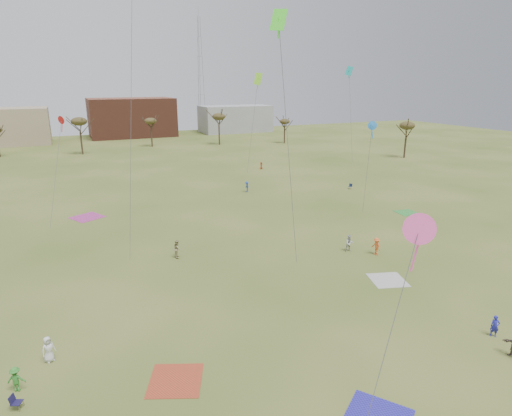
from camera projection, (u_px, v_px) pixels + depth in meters
name	position (u px, v px, depth m)	size (l,w,h in m)	color
ground	(323.00, 321.00, 31.37)	(260.00, 260.00, 0.00)	#40551A
flyer_near_left	(48.00, 349.00, 26.68)	(0.84, 0.55, 1.72)	silver
flyer_near_center	(16.00, 379.00, 24.14)	(0.98, 0.57, 1.52)	#32822B
flyer_near_right	(495.00, 326.00, 29.35)	(0.57, 0.38, 1.57)	#2323A0
spectator_fore_b	(177.00, 249.00, 42.58)	(0.89, 0.69, 1.83)	#938B5E
flyer_mid_b	(376.00, 246.00, 43.27)	(1.17, 0.67, 1.81)	orange
spectator_mid_e	(349.00, 243.00, 44.10)	(0.87, 0.68, 1.79)	#BDBDBD
flyer_far_b	(261.00, 166.00, 85.80)	(0.72, 0.47, 1.47)	#9A301A
flyer_far_c	(247.00, 187.00, 68.07)	(1.08, 0.62, 1.68)	#203C95
blanket_red	(176.00, 381.00, 25.16)	(3.05, 3.05, 0.03)	#B03E23
blanket_cream	(388.00, 280.00, 37.88)	(2.99, 2.99, 0.03)	beige
blanket_plum	(87.00, 217.00, 55.45)	(3.51, 3.51, 0.03)	#B03686
blanket_olive	(407.00, 213.00, 57.39)	(2.66, 2.66, 0.03)	green
camp_chair_left	(17.00, 405.00, 22.90)	(0.71, 0.68, 0.87)	#19163C
camp_chair_right	(350.00, 187.00, 70.02)	(0.73, 0.72, 0.87)	#15213A
kites_aloft	(235.00, 63.00, 40.96)	(79.04, 61.15, 25.57)	red
tree_line	(124.00, 127.00, 97.30)	(117.44, 49.32, 8.91)	#3A2B1E
building_brick	(132.00, 117.00, 136.40)	(26.00, 16.00, 12.00)	brown
building_grey	(235.00, 119.00, 148.92)	(24.00, 12.00, 9.00)	gray
radio_tower	(200.00, 75.00, 146.88)	(1.51, 1.72, 41.00)	#9EA3A8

